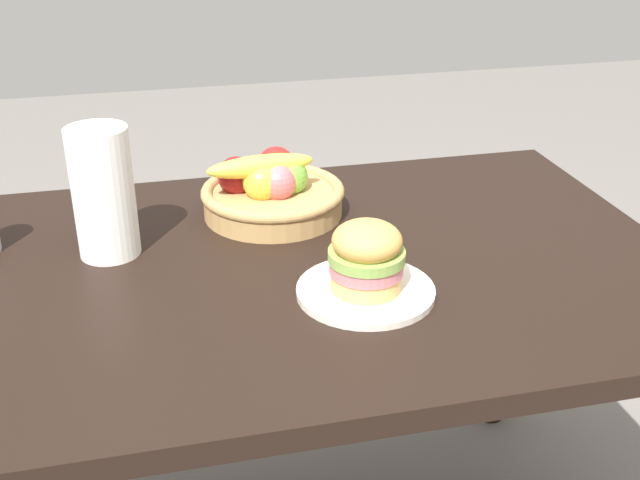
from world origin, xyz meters
TOP-DOWN VIEW (x-y plane):
  - dining_table at (0.00, 0.00)m, footprint 1.40×0.90m
  - plate at (0.09, -0.14)m, footprint 0.23×0.23m
  - sandwich at (0.09, -0.14)m, footprint 0.13×0.13m
  - fruit_basket at (-0.00, 0.22)m, footprint 0.29×0.29m
  - paper_towel_roll at (-0.32, 0.11)m, footprint 0.11×0.11m

SIDE VIEW (x-z plane):
  - dining_table at x=0.00m, z-range 0.27..1.02m
  - plate at x=0.09m, z-range 0.75..0.76m
  - fruit_basket at x=0.00m, z-range 0.73..0.87m
  - sandwich at x=0.09m, z-range 0.76..0.88m
  - paper_towel_roll at x=-0.32m, z-range 0.75..0.99m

